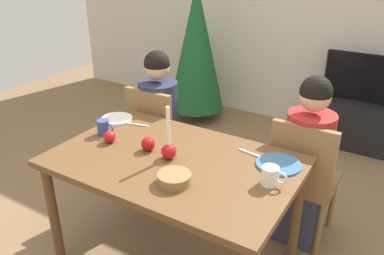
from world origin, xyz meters
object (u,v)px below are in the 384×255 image
Objects in this scene: dining_table at (174,171)px; plate_right at (279,164)px; chair_right at (303,175)px; plate_left at (117,119)px; candle_centerpiece at (169,148)px; person_right_child at (306,165)px; apple_near_candle at (110,137)px; mug_right at (271,176)px; tv_stand at (358,123)px; apple_by_left_plate at (148,144)px; bowl_walnuts at (174,178)px; chair_left at (157,134)px; tv at (367,79)px; christmas_tree at (196,47)px; person_left_child at (159,126)px; mug_left at (104,127)px.

plate_right is (0.54, 0.25, 0.09)m from dining_table.
chair_right reaches higher than plate_left.
candle_centerpiece is 1.27× the size of plate_right.
person_right_child reaches higher than apple_near_candle.
person_right_child is (-0.00, 0.03, 0.06)m from chair_right.
person_right_child reaches higher than mug_right.
apple_by_left_plate is (-0.86, -2.29, 0.55)m from tv_stand.
apple_by_left_plate is (-0.33, 0.22, 0.01)m from bowl_walnuts.
chair_left is at bearing 180.00° from chair_right.
tv reaches higher than apple_by_left_plate.
mug_right is at bearing -50.95° from christmas_tree.
plate_left is 1.60× the size of mug_right.
person_left_child is at bearing 121.09° from apple_by_left_plate.
person_right_child is 0.98m from bowl_walnuts.
bowl_walnuts is (-0.42, -0.25, -0.02)m from mug_right.
christmas_tree reaches higher than tv_stand.
person_right_child is 9.44× the size of mug_left.
dining_table is at bearing 14.12° from candle_centerpiece.
chair_left is at bearing 131.14° from bowl_walnuts.
mug_right is (-0.11, -2.26, 0.56)m from tv_stand.
dining_table is 0.27m from bowl_walnuts.
bowl_walnuts is at bearing -16.34° from apple_near_candle.
chair_right is 7.25× the size of mug_left.
dining_table is 5.53× the size of plate_right.
plate_left is at bearing -123.05° from tv_stand.
person_left_child is at bearing 129.90° from candle_centerpiece.
plate_right is (-0.14, -2.05, 0.05)m from tv.
mug_right is at bearing 0.13° from mug_left.
tv_stand is 2.92× the size of plate_left.
tv reaches higher than bowl_walnuts.
candle_centerpiece is at bearing -135.37° from chair_right.
apple_near_candle is at bearing -176.07° from mug_right.
person_right_child reaches higher than apple_by_left_plate.
candle_centerpiece is at bearing 130.49° from bowl_walnuts.
dining_table is at bearing -106.31° from tv.
person_right_child is at bearing 16.93° from plate_left.
person_right_child is at bearing 87.28° from mug_right.
person_right_child is at bearing -40.41° from christmas_tree.
candle_centerpiece is at bearing -23.12° from plate_left.
tv_stand is at bearing 73.08° from candle_centerpiece.
tv_stand is at bearing 53.18° from person_left_child.
candle_centerpiece is 2.58× the size of mug_left.
candle_centerpiece is (-0.03, -0.01, 0.15)m from dining_table.
person_left_child is 9.44× the size of mug_left.
dining_table is 2.19× the size of tv_stand.
chair_right is (1.16, 0.00, 0.00)m from chair_left.
person_left_child is at bearing -126.81° from tv.
tv reaches higher than plate_left.
person_right_child is at bearing 0.00° from person_left_child.
person_left_child is 1.48× the size of tv.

